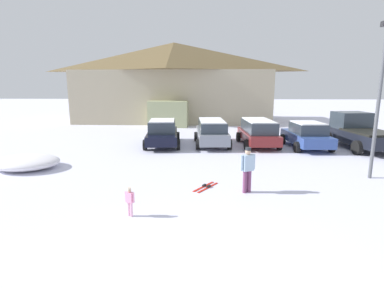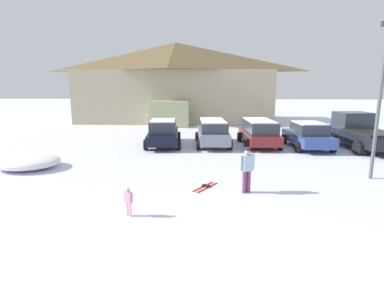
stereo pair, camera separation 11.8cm
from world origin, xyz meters
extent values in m
plane|color=silver|center=(0.00, 0.00, 0.00)|extent=(160.00, 160.00, 0.00)
cube|color=tan|center=(-3.34, 27.79, 2.65)|extent=(19.79, 9.08, 5.29)
pyramid|color=brown|center=(-3.34, 27.79, 6.79)|extent=(20.40, 9.69, 3.00)
cube|color=#A5AD7C|center=(-3.39, 22.44, 1.20)|extent=(3.62, 1.83, 2.40)
cube|color=black|center=(-2.69, 13.69, 0.61)|extent=(2.30, 4.87, 0.58)
cube|color=#2D3842|center=(-2.67, 13.46, 1.26)|extent=(1.86, 2.60, 0.71)
cube|color=white|center=(-2.67, 13.46, 1.65)|extent=(1.74, 2.46, 0.06)
cylinder|color=black|center=(-3.83, 15.05, 0.32)|extent=(0.28, 0.66, 0.64)
cylinder|color=black|center=(-1.84, 15.24, 0.32)|extent=(0.28, 0.66, 0.64)
cylinder|color=black|center=(-3.54, 12.14, 0.32)|extent=(0.28, 0.66, 0.64)
cylinder|color=black|center=(-1.56, 12.33, 0.32)|extent=(0.28, 0.66, 0.64)
cube|color=gray|center=(0.48, 13.87, 0.65)|extent=(2.11, 4.78, 0.67)
cube|color=#2D3842|center=(0.48, 13.78, 1.29)|extent=(1.82, 3.65, 0.60)
cube|color=white|center=(0.48, 13.78, 1.62)|extent=(1.70, 3.46, 0.06)
cylinder|color=black|center=(-0.59, 15.25, 0.32)|extent=(0.26, 0.65, 0.64)
cylinder|color=black|center=(1.34, 15.38, 0.32)|extent=(0.26, 0.65, 0.64)
cylinder|color=black|center=(-0.39, 12.37, 0.32)|extent=(0.26, 0.65, 0.64)
cylinder|color=black|center=(1.54, 12.50, 0.32)|extent=(0.26, 0.65, 0.64)
cube|color=maroon|center=(3.44, 13.90, 0.61)|extent=(2.13, 4.70, 0.58)
cube|color=#2D3842|center=(3.45, 13.81, 1.26)|extent=(1.84, 3.58, 0.72)
cube|color=white|center=(3.45, 13.81, 1.65)|extent=(1.72, 3.40, 0.06)
cylinder|color=black|center=(2.36, 15.26, 0.32)|extent=(0.26, 0.65, 0.64)
cylinder|color=black|center=(4.35, 15.38, 0.32)|extent=(0.26, 0.65, 0.64)
cylinder|color=black|center=(2.53, 12.42, 0.32)|extent=(0.26, 0.65, 0.64)
cylinder|color=black|center=(4.52, 12.54, 0.32)|extent=(0.26, 0.65, 0.64)
cube|color=#334E97|center=(6.30, 13.26, 0.62)|extent=(2.11, 4.35, 0.61)
cube|color=#2D3842|center=(6.31, 13.05, 1.25)|extent=(1.78, 2.30, 0.64)
cube|color=white|center=(6.31, 13.05, 1.60)|extent=(1.66, 2.18, 0.06)
cylinder|color=black|center=(5.22, 14.52, 0.32)|extent=(0.25, 0.65, 0.64)
cylinder|color=black|center=(7.24, 14.63, 0.32)|extent=(0.25, 0.65, 0.64)
cylinder|color=black|center=(5.36, 11.89, 0.32)|extent=(0.25, 0.65, 0.64)
cylinder|color=black|center=(7.39, 12.00, 0.32)|extent=(0.25, 0.65, 0.64)
cube|color=black|center=(9.52, 13.20, 0.75)|extent=(2.66, 5.52, 0.70)
cube|color=#2D3842|center=(9.40, 14.26, 1.62)|extent=(2.10, 1.90, 1.05)
cube|color=black|center=(9.62, 12.28, 1.16)|extent=(2.40, 3.14, 0.12)
cylinder|color=black|center=(8.21, 14.66, 0.40)|extent=(0.35, 0.82, 0.80)
cylinder|color=black|center=(10.47, 14.91, 0.40)|extent=(0.35, 0.82, 0.80)
cylinder|color=black|center=(8.56, 11.49, 0.40)|extent=(0.35, 0.82, 0.80)
cylinder|color=#EEB1CD|center=(-2.20, 2.96, 0.22)|extent=(0.08, 0.08, 0.44)
cylinder|color=#EEB1CD|center=(-2.11, 2.92, 0.22)|extent=(0.08, 0.08, 0.44)
cube|color=pink|center=(-2.15, 2.94, 0.59)|extent=(0.25, 0.20, 0.31)
cylinder|color=pink|center=(-2.28, 2.99, 0.60)|extent=(0.06, 0.06, 0.29)
cylinder|color=pink|center=(-2.03, 2.89, 0.60)|extent=(0.06, 0.06, 0.29)
sphere|color=tan|center=(-2.15, 2.94, 0.81)|extent=(0.11, 0.11, 0.11)
cylinder|color=beige|center=(-2.15, 2.94, 0.87)|extent=(0.11, 0.11, 0.05)
cylinder|color=#713A5F|center=(1.66, 5.18, 0.41)|extent=(0.15, 0.15, 0.82)
cylinder|color=#713A5F|center=(1.50, 5.10, 0.41)|extent=(0.15, 0.15, 0.82)
cube|color=#A0BCD5|center=(1.58, 5.14, 1.11)|extent=(0.47, 0.39, 0.58)
cylinder|color=#A0BCD5|center=(1.81, 5.25, 1.12)|extent=(0.11, 0.11, 0.55)
cylinder|color=#A0BCD5|center=(1.35, 5.02, 1.12)|extent=(0.11, 0.11, 0.55)
sphere|color=tan|center=(1.58, 5.14, 1.50)|extent=(0.21, 0.21, 0.21)
cylinder|color=#282B30|center=(1.58, 5.14, 1.62)|extent=(0.20, 0.20, 0.10)
cube|color=red|center=(0.18, 5.55, 0.01)|extent=(0.81, 1.19, 0.02)
cube|color=black|center=(0.20, 5.59, 0.05)|extent=(0.18, 0.21, 0.06)
cube|color=red|center=(0.01, 5.66, 0.01)|extent=(0.81, 1.19, 0.02)
cube|color=black|center=(0.03, 5.70, 0.05)|extent=(0.18, 0.21, 0.06)
cylinder|color=#515459|center=(6.98, 7.09, 2.99)|extent=(0.14, 0.14, 5.97)
ellipsoid|color=white|center=(-8.27, 7.86, 0.31)|extent=(3.04, 2.43, 0.62)
camera|label=1|loc=(0.05, -5.28, 3.82)|focal=28.00mm
camera|label=2|loc=(0.16, -5.28, 3.82)|focal=28.00mm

